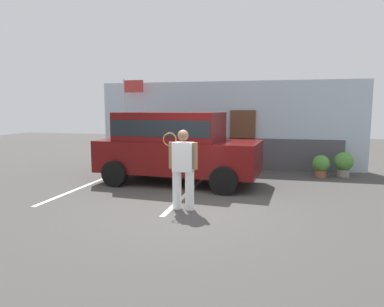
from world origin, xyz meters
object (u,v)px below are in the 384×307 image
potted_plant_secondary (344,163)px  flag_pole (129,106)px  potted_plant_by_porch (321,165)px  tennis_player_man (183,168)px  parked_suv (175,144)px

potted_plant_secondary → flag_pole: size_ratio=0.24×
potted_plant_by_porch → potted_plant_secondary: bearing=18.0°
tennis_player_man → parked_suv: bearing=-69.1°
tennis_player_man → potted_plant_by_porch: (3.31, 4.48, -0.51)m
parked_suv → flag_pole: (-2.58, 2.63, 1.09)m
tennis_player_man → flag_pole: (-3.50, 5.18, 1.34)m
flag_pole → parked_suv: bearing=-45.5°
parked_suv → flag_pole: flag_pole is taller
parked_suv → potted_plant_secondary: parked_suv is taller
tennis_player_man → potted_plant_secondary: (4.02, 4.71, -0.46)m
potted_plant_secondary → parked_suv: bearing=-156.4°
potted_plant_secondary → flag_pole: bearing=176.4°
potted_plant_by_porch → flag_pole: size_ratio=0.21×
parked_suv → potted_plant_by_porch: 4.72m
potted_plant_by_porch → flag_pole: (-6.82, 0.70, 1.85)m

